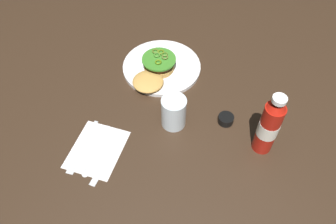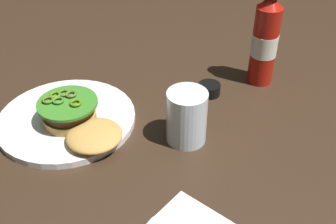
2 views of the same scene
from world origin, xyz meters
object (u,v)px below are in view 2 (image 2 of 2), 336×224
Objects in this scene: burger_sandwich at (78,120)px; dinner_plate at (67,119)px; ketchup_bottle at (265,41)px; condiment_cup at (210,90)px; water_glass at (187,117)px.

dinner_plate is at bearing 172.66° from burger_sandwich.
ketchup_bottle is at bearing 61.84° from dinner_plate.
dinner_plate is 5.67× the size of condiment_cup.
ketchup_bottle is (0.21, 0.39, 0.10)m from dinner_plate.
water_glass reaches higher than burger_sandwich.
ketchup_bottle is at bearing 67.83° from burger_sandwich.
dinner_plate is 0.25m from water_glass.
condiment_cup reaches higher than dinner_plate.
burger_sandwich is 0.21m from water_glass.
dinner_plate is 0.46m from ketchup_bottle.
burger_sandwich is at bearing -7.34° from dinner_plate.
burger_sandwich is 1.84× the size of water_glass.
water_glass is at bearing -89.10° from ketchup_bottle.
ketchup_bottle is 0.16m from condiment_cup.
ketchup_bottle reaches higher than condiment_cup.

